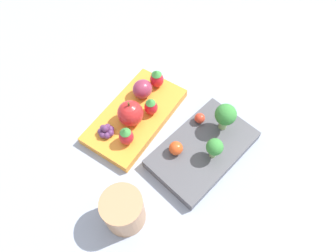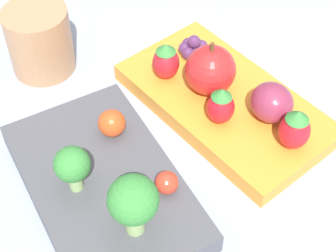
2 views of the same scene
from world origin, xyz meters
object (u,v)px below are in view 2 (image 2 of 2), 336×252
object	(u,v)px
apple	(210,70)
drinking_cup	(40,40)
strawberry_1	(295,129)
plum	(272,102)
bento_box_savoury	(104,185)
cherry_tomato_0	(112,123)
broccoli_floret_1	(133,201)
broccoli_floret_0	(70,162)
cherry_tomato_1	(167,183)
grape_cluster	(194,48)
strawberry_0	(221,106)
strawberry_2	(166,61)
bento_box_fruit	(224,103)

from	to	relation	value
apple	drinking_cup	xyz separation A→B (m)	(0.15, 0.11, -0.01)
strawberry_1	plum	world-z (taller)	strawberry_1
bento_box_savoury	cherry_tomato_0	size ratio (longest dim) A/B	8.35
bento_box_savoury	broccoli_floret_1	bearing A→B (deg)	173.76
bento_box_savoury	broccoli_floret_0	world-z (taller)	broccoli_floret_0
cherry_tomato_0	drinking_cup	size ratio (longest dim) A/B	0.35
cherry_tomato_1	apple	xyz separation A→B (m)	(0.08, -0.11, 0.01)
plum	grape_cluster	world-z (taller)	plum
cherry_tomato_0	apple	world-z (taller)	apple
cherry_tomato_0	strawberry_0	bearing A→B (deg)	-116.39
plum	cherry_tomato_0	bearing A→B (deg)	61.93
cherry_tomato_0	plum	size ratio (longest dim) A/B	0.61
drinking_cup	grape_cluster	bearing A→B (deg)	-127.42
bento_box_savoury	apple	bearing A→B (deg)	-77.93
grape_cluster	drinking_cup	xyz separation A→B (m)	(0.10, 0.13, 0.01)
strawberry_0	drinking_cup	world-z (taller)	drinking_cup
cherry_tomato_1	strawberry_1	world-z (taller)	strawberry_1
apple	grape_cluster	size ratio (longest dim) A/B	1.83
bento_box_savoury	grape_cluster	bearing A→B (deg)	-63.89
cherry_tomato_1	broccoli_floret_1	bearing A→B (deg)	109.29
broccoli_floret_0	plum	world-z (taller)	broccoli_floret_0
strawberry_1	strawberry_2	xyz separation A→B (m)	(0.14, 0.04, -0.00)
cherry_tomato_1	apple	size ratio (longest dim) A/B	0.35
bento_box_savoury	broccoli_floret_0	xyz separation A→B (m)	(0.01, 0.02, 0.04)
broccoli_floret_0	drinking_cup	distance (m)	0.18
broccoli_floret_0	strawberry_1	bearing A→B (deg)	-113.46
apple	plum	world-z (taller)	apple
grape_cluster	broccoli_floret_1	bearing A→B (deg)	129.00
drinking_cup	bento_box_savoury	bearing A→B (deg)	167.84
bento_box_savoury	cherry_tomato_0	bearing A→B (deg)	-42.86
strawberry_2	plum	distance (m)	0.12
broccoli_floret_0	broccoli_floret_1	distance (m)	0.07
strawberry_1	apple	bearing A→B (deg)	7.57
bento_box_fruit	strawberry_0	size ratio (longest dim) A/B	5.44
strawberry_1	plum	xyz separation A→B (m)	(0.04, -0.01, -0.00)
strawberry_1	drinking_cup	bearing A→B (deg)	25.88
bento_box_savoury	strawberry_0	xyz separation A→B (m)	(-0.01, -0.13, 0.03)
bento_box_savoury	apple	xyz separation A→B (m)	(0.03, -0.15, 0.03)
broccoli_floret_1	drinking_cup	size ratio (longest dim) A/B	0.85
broccoli_floret_0	cherry_tomato_1	bearing A→B (deg)	-131.65
drinking_cup	bento_box_fruit	bearing A→B (deg)	-145.78
strawberry_0	plum	distance (m)	0.05
bento_box_savoury	apple	size ratio (longest dim) A/B	3.66
broccoli_floret_0	strawberry_2	size ratio (longest dim) A/B	1.12
bento_box_fruit	strawberry_2	bearing A→B (deg)	25.99
cherry_tomato_0	cherry_tomato_1	bearing A→B (deg)	-179.30
drinking_cup	cherry_tomato_0	bearing A→B (deg)	178.72
broccoli_floret_0	grape_cluster	xyz separation A→B (m)	(0.07, -0.19, -0.03)
broccoli_floret_1	apple	xyz separation A→B (m)	(0.09, -0.15, -0.02)
bento_box_savoury	bento_box_fruit	world-z (taller)	bento_box_savoury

